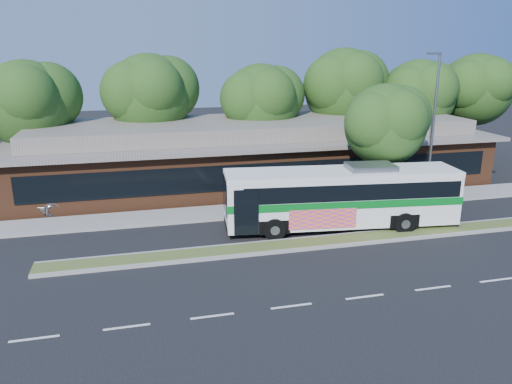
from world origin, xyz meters
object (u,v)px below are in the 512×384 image
sidewalk_tree (390,122)px  sedan (79,198)px  lamp_post (433,123)px  transit_bus (342,193)px

sidewalk_tree → sedan: bearing=168.5°
lamp_post → sidewalk_tree: 3.27m
transit_bus → lamp_post: bearing=32.0°
lamp_post → transit_bus: 8.69m
sidewalk_tree → lamp_post: bearing=9.3°
transit_bus → sidewalk_tree: bearing=42.3°
lamp_post → sedan: bearing=171.6°
lamp_post → transit_bus: lamp_post is taller
lamp_post → sidewalk_tree: (-3.22, -0.53, 0.21)m
transit_bus → sedan: transit_bus is taller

